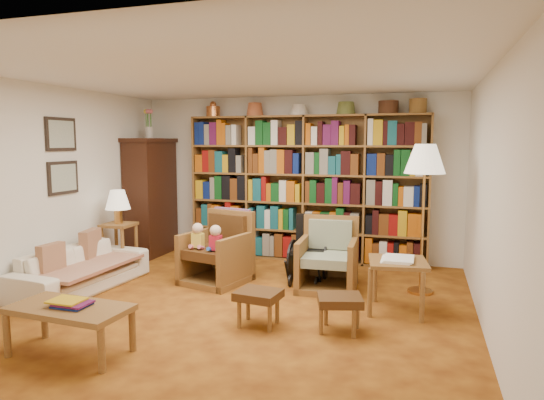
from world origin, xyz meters
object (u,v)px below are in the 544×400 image
at_px(wheelchair, 310,251).
at_px(floor_lamp, 425,165).
at_px(footstool_b, 340,302).
at_px(side_table_papers, 398,268).
at_px(side_table_lamp, 119,236).
at_px(footstool_a, 258,297).
at_px(coffee_table, 70,312).
at_px(armchair_sage, 329,261).
at_px(sofa, 82,269).
at_px(armchair_leather, 219,252).

height_order(wheelchair, floor_lamp, floor_lamp).
bearing_deg(footstool_b, side_table_papers, 55.99).
bearing_deg(side_table_papers, side_table_lamp, 171.48).
distance_m(footstool_a, coffee_table, 1.71).
height_order(side_table_lamp, wheelchair, wheelchair).
bearing_deg(armchair_sage, side_table_lamp, -178.58).
height_order(side_table_papers, coffee_table, side_table_papers).
distance_m(sofa, side_table_papers, 3.75).
distance_m(sofa, footstool_b, 3.26).
relative_size(sofa, coffee_table, 1.68).
height_order(wheelchair, side_table_papers, wheelchair).
distance_m(side_table_lamp, floor_lamp, 4.20).
bearing_deg(armchair_leather, side_table_lamp, 177.49).
xyz_separation_m(floor_lamp, footstool_b, (-0.73, -1.49, -1.25)).
height_order(side_table_lamp, armchair_sage, armchair_sage).
height_order(sofa, footstool_b, sofa).
xyz_separation_m(side_table_papers, footstool_a, (-1.28, -0.82, -0.19)).
height_order(side_table_papers, footstool_b, side_table_papers).
relative_size(sofa, armchair_leather, 1.91).
distance_m(armchair_leather, footstool_a, 1.66).
bearing_deg(side_table_lamp, footstool_a, -28.61).
bearing_deg(coffee_table, armchair_sage, 55.77).
bearing_deg(side_table_papers, armchair_leather, 167.49).
height_order(armchair_leather, side_table_papers, armchair_leather).
relative_size(footstool_a, footstool_b, 0.92).
distance_m(side_table_lamp, side_table_papers, 3.87).
height_order(armchair_sage, footstool_a, armchair_sage).
distance_m(armchair_leather, side_table_papers, 2.34).
distance_m(footstool_b, coffee_table, 2.42).
distance_m(sofa, wheelchair, 2.86).
bearing_deg(wheelchair, footstool_b, -67.58).
bearing_deg(footstool_a, floor_lamp, 46.15).
relative_size(side_table_lamp, armchair_leather, 0.72).
bearing_deg(side_table_papers, floor_lamp, 72.79).
bearing_deg(side_table_lamp, coffee_table, -63.61).
distance_m(armchair_leather, floor_lamp, 2.78).
xyz_separation_m(armchair_leather, floor_lamp, (2.52, 0.26, 1.16)).
relative_size(sofa, footstool_b, 3.59).
xyz_separation_m(side_table_lamp, side_table_papers, (3.83, -0.57, -0.01)).
bearing_deg(wheelchair, footstool_a, -94.22).
distance_m(armchair_leather, wheelchair, 1.18).
distance_m(floor_lamp, side_table_papers, 1.32).
distance_m(armchair_sage, footstool_b, 1.43).
bearing_deg(side_table_lamp, armchair_leather, -2.51).
bearing_deg(footstool_b, armchair_sage, 104.99).
xyz_separation_m(armchair_sage, floor_lamp, (1.10, 0.11, 1.20)).
relative_size(floor_lamp, coffee_table, 1.69).
distance_m(side_table_lamp, wheelchair, 2.69).
relative_size(side_table_papers, footstool_b, 1.35).
bearing_deg(wheelchair, armchair_sage, -37.88).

